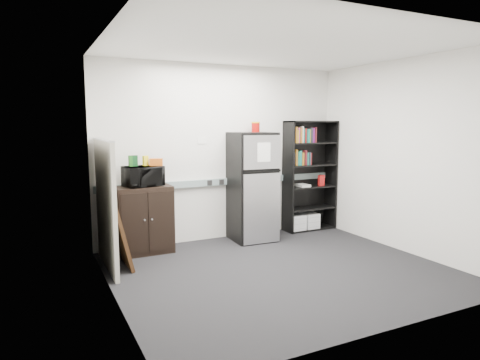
{
  "coord_description": "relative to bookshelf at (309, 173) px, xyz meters",
  "views": [
    {
      "loc": [
        -2.71,
        -4.36,
        1.81
      ],
      "look_at": [
        -0.12,
        0.9,
        1.03
      ],
      "focal_mm": 32.0,
      "sensor_mm": 36.0,
      "label": 1
    }
  ],
  "objects": [
    {
      "name": "floor",
      "position": [
        -1.51,
        -1.57,
        -0.97
      ],
      "size": [
        4.0,
        4.0,
        0.0
      ],
      "primitive_type": "plane",
      "color": "black",
      "rests_on": "ground"
    },
    {
      "name": "cubicle_partition",
      "position": [
        -3.41,
        -0.49,
        -0.16
      ],
      "size": [
        0.06,
        1.3,
        1.62
      ],
      "color": "#ABA898",
      "rests_on": "floor"
    },
    {
      "name": "cabinet",
      "position": [
        -2.83,
        -0.07,
        -0.5
      ],
      "size": [
        0.76,
        0.5,
        0.95
      ],
      "color": "black",
      "rests_on": "floor"
    },
    {
      "name": "snack_box_b",
      "position": [
        -2.93,
        -0.05,
        0.33
      ],
      "size": [
        0.07,
        0.05,
        0.15
      ],
      "primitive_type": "cube",
      "rotation": [
        0.0,
        0.0,
        -0.0
      ],
      "color": "#0D3B17",
      "rests_on": "microwave"
    },
    {
      "name": "electrical_raceway",
      "position": [
        -1.51,
        0.15,
        -0.07
      ],
      "size": [
        3.92,
        0.05,
        0.1
      ],
      "primitive_type": "cube",
      "color": "gray",
      "rests_on": "wall_back"
    },
    {
      "name": "bookshelf",
      "position": [
        0.0,
        0.0,
        0.0
      ],
      "size": [
        0.9,
        0.34,
        1.85
      ],
      "color": "black",
      "rests_on": "floor"
    },
    {
      "name": "framed_poster",
      "position": [
        -3.28,
        -0.49,
        -0.48
      ],
      "size": [
        0.26,
        0.77,
        0.97
      ],
      "rotation": [
        0.0,
        -0.22,
        0.0
      ],
      "color": "#32190E",
      "rests_on": "floor"
    },
    {
      "name": "microwave",
      "position": [
        -2.83,
        -0.08,
        0.11
      ],
      "size": [
        0.56,
        0.44,
        0.28
      ],
      "primitive_type": "imported",
      "rotation": [
        0.0,
        0.0,
        0.2
      ],
      "color": "black",
      "rests_on": "cabinet"
    },
    {
      "name": "coffee_can",
      "position": [
        -1.04,
        -0.02,
        0.79
      ],
      "size": [
        0.13,
        0.13,
        0.18
      ],
      "color": "#9A0B07",
      "rests_on": "refrigerator"
    },
    {
      "name": "refrigerator",
      "position": [
        -1.16,
        -0.15,
        -0.14
      ],
      "size": [
        0.66,
        0.68,
        1.67
      ],
      "rotation": [
        0.0,
        0.0,
        -0.05
      ],
      "color": "black",
      "rests_on": "floor"
    },
    {
      "name": "wall_left",
      "position": [
        -3.51,
        -1.57,
        0.38
      ],
      "size": [
        0.02,
        3.5,
        2.7
      ],
      "primitive_type": "cube",
      "color": "silver",
      "rests_on": "floor"
    },
    {
      "name": "wall_back",
      "position": [
        -1.51,
        0.18,
        0.38
      ],
      "size": [
        4.0,
        0.02,
        2.7
      ],
      "primitive_type": "cube",
      "color": "silver",
      "rests_on": "floor"
    },
    {
      "name": "wall_note",
      "position": [
        -1.86,
        0.18,
        0.58
      ],
      "size": [
        0.14,
        0.0,
        0.1
      ],
      "primitive_type": "cube",
      "color": "white",
      "rests_on": "wall_back"
    },
    {
      "name": "ceiling",
      "position": [
        -1.51,
        -1.57,
        1.73
      ],
      "size": [
        4.0,
        3.5,
        0.02
      ],
      "primitive_type": "cube",
      "color": "white",
      "rests_on": "wall_back"
    },
    {
      "name": "snack_box_a",
      "position": [
        -2.98,
        -0.05,
        0.33
      ],
      "size": [
        0.08,
        0.06,
        0.15
      ],
      "primitive_type": "cube",
      "rotation": [
        0.0,
        0.0,
        0.16
      ],
      "color": "#1A5418",
      "rests_on": "microwave"
    },
    {
      "name": "snack_box_c",
      "position": [
        -2.78,
        -0.05,
        0.32
      ],
      "size": [
        0.08,
        0.07,
        0.14
      ],
      "primitive_type": "cube",
      "rotation": [
        0.0,
        0.0,
        0.32
      ],
      "color": "yellow",
      "rests_on": "microwave"
    },
    {
      "name": "snack_bag",
      "position": [
        -2.65,
        -0.1,
        0.3
      ],
      "size": [
        0.2,
        0.15,
        0.1
      ],
      "primitive_type": "cube",
      "rotation": [
        0.0,
        0.0,
        -0.33
      ],
      "color": "#CE5B14",
      "rests_on": "microwave"
    },
    {
      "name": "wall_right",
      "position": [
        0.49,
        -1.57,
        0.38
      ],
      "size": [
        0.02,
        3.5,
        2.7
      ],
      "primitive_type": "cube",
      "color": "silver",
      "rests_on": "floor"
    }
  ]
}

